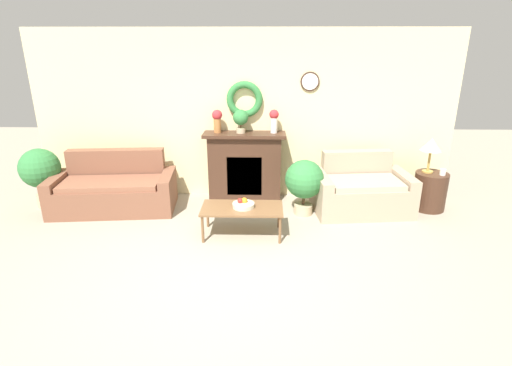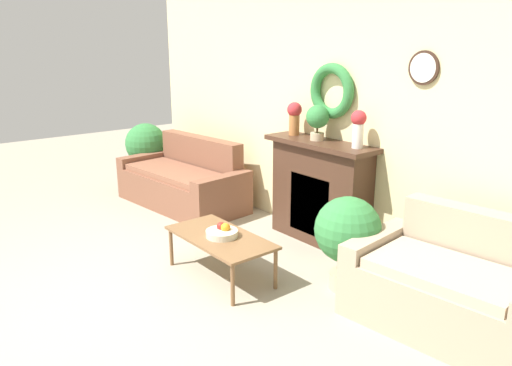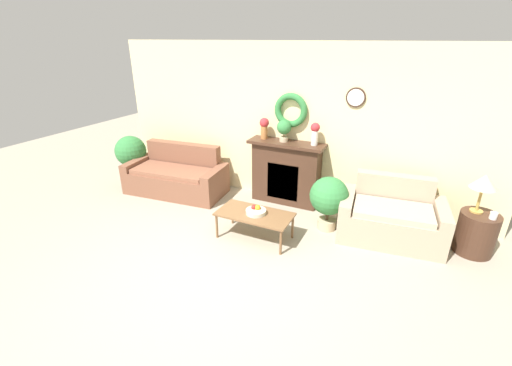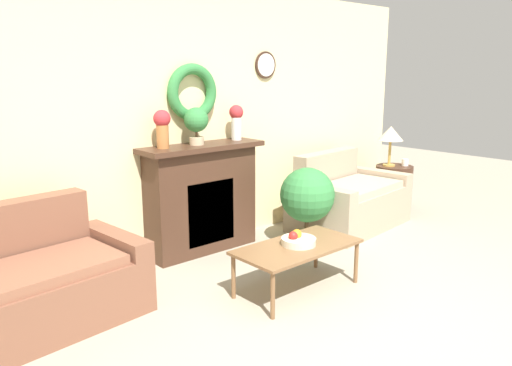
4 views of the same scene
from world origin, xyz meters
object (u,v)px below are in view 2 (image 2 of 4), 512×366
Objects in this scene: fireplace at (320,192)px; coffee_table at (220,240)px; potted_plant_on_mantel at (318,119)px; potted_plant_floor_by_couch at (146,146)px; fruit_bowl at (222,232)px; couch_left at (184,182)px; loveseat_right at (451,288)px; vase_on_mantel_left at (294,116)px; vase_on_mantel_right at (358,126)px; potted_plant_floor_by_loveseat at (348,233)px.

coffee_table is (0.03, -1.33, -0.20)m from fireplace.
potted_plant_floor_by_couch is at bearing -172.25° from potted_plant_on_mantel.
potted_plant_on_mantel is (-0.10, 1.31, 0.90)m from fruit_bowl.
potted_plant_on_mantel reaches higher than couch_left.
vase_on_mantel_left is (-2.25, 0.45, 1.02)m from loveseat_right.
fruit_bowl is 1.65m from vase_on_mantel_right.
fireplace is 1.33m from fruit_bowl.
loveseat_right is (1.82, -0.45, -0.25)m from fireplace.
vase_on_mantel_left is at bearing 109.72° from fruit_bowl.
potted_plant_floor_by_couch is (-1.14, 0.05, 0.31)m from couch_left.
potted_plant_on_mantel is 0.39× the size of potted_plant_floor_by_couch.
fireplace is at bearing 91.30° from coffee_table.
potted_plant_floor_by_couch is at bearing 177.52° from potted_plant_floor_by_loveseat.
fireplace is 3.54× the size of potted_plant_on_mantel.
loveseat_right is at bearing -11.40° from vase_on_mantel_left.
potted_plant_floor_by_couch is 4.08m from potted_plant_floor_by_loveseat.
vase_on_mantel_left is 0.37m from potted_plant_on_mantel.
potted_plant_on_mantel reaches higher than fruit_bowl.
potted_plant_on_mantel reaches higher than fireplace.
vase_on_mantel_right reaches higher than fireplace.
potted_plant_floor_by_loveseat is (0.92, -0.61, -0.04)m from fireplace.
potted_plant_floor_by_loveseat is at bearing -7.91° from couch_left.
vase_on_mantel_right reaches higher than vase_on_mantel_left.
vase_on_mantel_right is 0.44× the size of potted_plant_floor_by_loveseat.
potted_plant_on_mantel is 0.44× the size of potted_plant_floor_by_loveseat.
potted_plant_floor_by_couch reaches higher than potted_plant_floor_by_loveseat.
potted_plant_floor_by_loveseat reaches higher than fruit_bowl.
loveseat_right is 2.51m from vase_on_mantel_left.
vase_on_mantel_left reaches higher than fruit_bowl.
coffee_table is at bearing -108.10° from vase_on_mantel_right.
vase_on_mantel_right is (0.90, 0.00, 0.00)m from vase_on_mantel_left.
potted_plant_floor_by_couch is (-3.20, 0.88, 0.17)m from fruit_bowl.
coffee_table is at bearing -159.55° from loveseat_right.
coffee_table is at bearing -86.24° from potted_plant_on_mantel.
coffee_table is 1.71m from vase_on_mantel_left.
potted_plant_on_mantel reaches higher than coffee_table.
vase_on_mantel_left reaches higher than fireplace.
loveseat_right is 5.18× the size of fruit_bowl.
potted_plant_on_mantel is 3.21m from potted_plant_floor_by_couch.
vase_on_mantel_right is (0.44, 1.34, 0.97)m from coffee_table.
coffee_table is at bearing -27.92° from couch_left.
vase_on_mantel_right is at bearing 6.95° from potted_plant_floor_by_couch.
potted_plant_floor_by_couch reaches higher than fruit_bowl.
couch_left is 2.23m from fruit_bowl.
potted_plant_floor_by_couch is (-3.63, -0.44, -0.72)m from vase_on_mantel_right.
vase_on_mantel_left reaches higher than loveseat_right.
potted_plant_on_mantel is (0.37, -0.02, 0.02)m from vase_on_mantel_left.
fireplace is 1.38× the size of potted_plant_floor_by_couch.
couch_left is 2.26× the size of potted_plant_floor_by_loveseat.
fireplace is at bearing 8.08° from couch_left.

